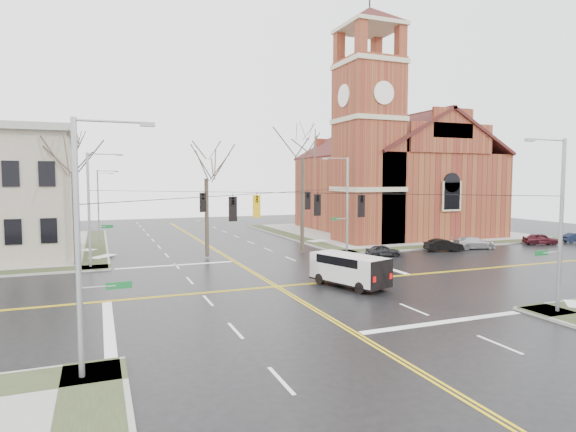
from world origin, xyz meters
name	(u,v)px	position (x,y,z in m)	size (l,w,h in m)	color
ground	(277,287)	(0.00, 0.00, 0.00)	(120.00, 120.00, 0.00)	black
sidewalks	(277,285)	(0.00, 0.00, 0.08)	(80.00, 80.00, 0.17)	gray
road_markings	(277,286)	(0.00, 0.00, 0.01)	(100.00, 100.00, 0.01)	gold
church	(388,169)	(24.76, 24.78, 8.43)	(24.28, 27.48, 27.50)	maroon
signal_pole_ne	(346,201)	(11.32, 11.50, 4.95)	(2.75, 0.22, 9.00)	gray
signal_pole_nw	(91,206)	(-11.32, 11.50, 4.95)	(2.75, 0.22, 9.00)	gray
signal_pole_se	(559,220)	(11.32, -11.50, 4.95)	(2.75, 0.22, 9.00)	gray
signal_pole_sw	(83,241)	(-11.32, -11.50, 4.95)	(2.75, 0.22, 9.00)	gray
span_wires	(276,193)	(0.00, 0.00, 6.20)	(23.02, 23.02, 0.03)	black
traffic_signals	(280,205)	(0.00, -0.67, 5.45)	(8.21, 8.26, 1.30)	black
streetlight_north_a	(100,203)	(-10.65, 28.00, 4.47)	(2.30, 0.20, 8.00)	gray
streetlight_north_b	(99,197)	(-10.65, 48.00, 4.47)	(2.30, 0.20, 8.00)	gray
cargo_van	(347,268)	(4.38, -1.55, 1.24)	(3.79, 5.87, 2.09)	white
parked_car_a	(383,251)	(13.39, 8.10, 0.54)	(1.27, 3.15, 1.07)	black
parked_car_b	(443,245)	(20.68, 8.63, 0.61)	(1.29, 3.71, 1.22)	black
parked_car_c	(474,243)	(24.69, 8.83, 0.62)	(1.73, 4.26, 1.24)	#B5B5B8
parked_car_d	(541,239)	(33.78, 8.71, 0.62)	(1.46, 3.62, 1.23)	#45131C
tree_nw_far	(73,166)	(-12.58, 12.97, 8.12)	(4.00, 4.00, 11.21)	#332920
tree_nw_near	(206,173)	(-1.81, 13.15, 7.60)	(4.00, 4.00, 10.48)	#332920
tree_ne	(302,151)	(7.40, 12.94, 9.71)	(4.00, 4.00, 13.45)	#332920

